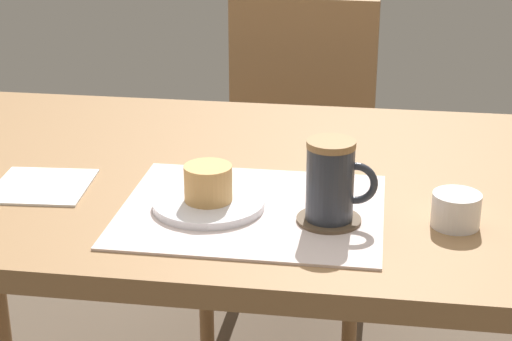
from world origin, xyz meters
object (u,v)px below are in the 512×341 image
pastry (208,183)px  wooden_chair (294,164)px  dining_table (239,212)px  pastry_plate (209,204)px  sugar_bowl (456,210)px  coffee_mug (332,180)px

pastry → wooden_chair: bearing=87.8°
dining_table → pastry: (-0.02, -0.16, 0.12)m
pastry_plate → sugar_bowl: 0.36m
pastry_plate → pastry: pastry is taller
pastry → dining_table: bearing=84.0°
dining_table → coffee_mug: 0.29m
pastry_plate → coffee_mug: size_ratio=1.42×
dining_table → pastry: pastry is taller
wooden_chair → pastry_plate: size_ratio=5.28×
coffee_mug → wooden_chair: bearing=99.2°
pastry → coffee_mug: (0.18, -0.02, 0.02)m
wooden_chair → coffee_mug: 0.99m
wooden_chair → pastry: bearing=90.0°
dining_table → coffee_mug: bearing=-48.0°
sugar_bowl → pastry: bearing=179.6°
sugar_bowl → coffee_mug: bearing=-173.5°
wooden_chair → pastry_plate: wooden_chair is taller
pastry → coffee_mug: size_ratio=0.61×
dining_table → pastry_plate: (-0.02, -0.16, 0.09)m
wooden_chair → pastry: (-0.04, -0.90, 0.31)m
pastry_plate → pastry: size_ratio=2.35×
wooden_chair → sugar_bowl: 1.00m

